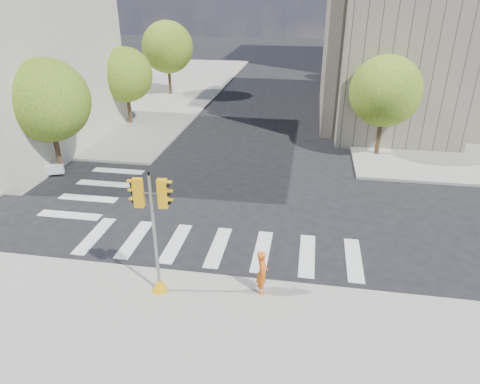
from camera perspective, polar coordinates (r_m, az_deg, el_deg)
name	(u,v)px	position (r m, az deg, el deg)	size (l,w,h in m)	color
ground	(230,223)	(19.27, -1.37, -4.20)	(160.00, 160.00, 0.00)	black
sidewalk_far_left	(91,87)	(49.29, -19.30, 13.07)	(28.00, 40.00, 0.15)	gray
tree_lw_near	(48,100)	(25.18, -24.25, 11.07)	(4.40, 4.40, 6.41)	#382616
tree_lw_mid	(125,75)	(33.88, -15.03, 14.86)	(4.00, 4.00, 5.77)	#382616
tree_lw_far	(167,47)	(42.98, -9.65, 18.50)	(4.80, 4.80, 6.95)	#382616
tree_re_near	(385,91)	(27.33, 18.80, 12.60)	(4.20, 4.20, 6.16)	#382616
tree_re_mid	(366,57)	(39.01, 16.48, 16.89)	(4.60, 4.60, 6.66)	#382616
tree_re_far	(355,46)	(50.92, 15.08, 18.31)	(4.00, 4.00, 5.88)	#382616
lamp_near	(386,71)	(31.19, 18.89, 15.05)	(0.35, 0.18, 8.11)	black
lamp_far	(366,46)	(44.95, 16.43, 18.22)	(0.35, 0.18, 8.11)	black
traffic_signal	(156,244)	(14.30, -11.19, -6.84)	(1.08, 0.56, 4.42)	#E8A20C
photographer	(262,272)	(14.62, 2.98, -10.57)	(0.58, 0.38, 1.60)	orange
planter_wall	(5,174)	(26.67, -28.80, 2.17)	(6.00, 0.40, 0.50)	silver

